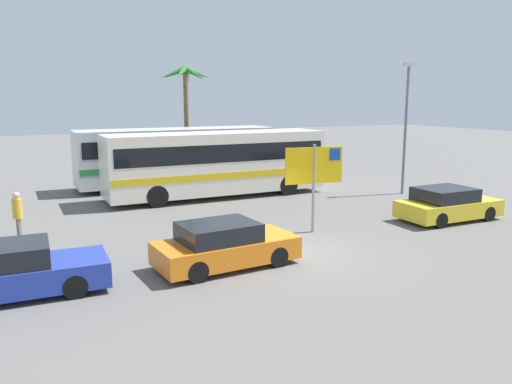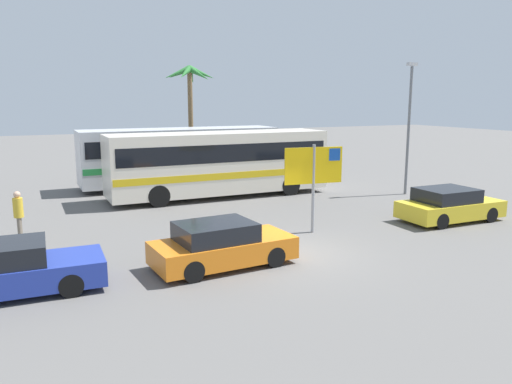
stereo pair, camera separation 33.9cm
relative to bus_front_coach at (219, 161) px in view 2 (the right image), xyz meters
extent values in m
plane|color=#605E5B|center=(-1.40, -9.67, -1.78)|extent=(120.00, 120.00, 0.00)
cube|color=silver|center=(0.00, 0.00, -0.06)|extent=(10.81, 2.62, 2.90)
cube|color=black|center=(0.00, 0.00, 0.49)|extent=(10.37, 2.65, 0.84)
cube|color=gold|center=(0.00, 0.00, -0.57)|extent=(10.70, 2.65, 0.32)
cylinder|color=black|center=(3.35, 1.19, -1.28)|extent=(1.00, 0.28, 1.00)
cylinder|color=black|center=(3.35, -1.19, -1.28)|extent=(1.00, 0.28, 1.00)
cylinder|color=black|center=(-3.35, 1.19, -1.28)|extent=(1.00, 0.28, 1.00)
cylinder|color=black|center=(-3.35, -1.19, -1.28)|extent=(1.00, 0.28, 1.00)
cube|color=silver|center=(-0.79, 3.90, -0.06)|extent=(10.81, 2.62, 2.90)
cube|color=black|center=(-0.79, 3.90, 0.49)|extent=(10.37, 2.65, 0.84)
cube|color=#23843D|center=(-0.79, 3.90, -0.57)|extent=(10.70, 2.65, 0.32)
cylinder|color=black|center=(2.56, 5.09, -1.28)|extent=(1.00, 0.28, 1.00)
cylinder|color=black|center=(2.56, 2.72, -1.28)|extent=(1.00, 0.28, 1.00)
cylinder|color=black|center=(-4.14, 5.09, -1.28)|extent=(1.00, 0.28, 1.00)
cylinder|color=black|center=(-4.14, 2.72, -1.28)|extent=(1.00, 0.28, 1.00)
cylinder|color=gray|center=(0.63, -7.80, -0.18)|extent=(0.11, 0.11, 3.20)
cube|color=yellow|center=(0.63, -7.80, 0.67)|extent=(2.19, 0.33, 1.30)
cube|color=#1447A8|center=(1.42, -7.90, 1.04)|extent=(0.45, 0.12, 0.44)
cube|color=#23389E|center=(-9.26, -9.66, -1.30)|extent=(4.60, 1.87, 0.64)
cylinder|color=black|center=(-7.82, -8.92, -1.48)|extent=(0.60, 0.18, 0.60)
cylinder|color=black|center=(-7.88, -10.50, -1.48)|extent=(0.60, 0.18, 0.60)
cube|color=orange|center=(-3.66, -9.91, -1.30)|extent=(4.19, 2.06, 0.64)
cube|color=black|center=(-3.90, -9.93, -0.72)|extent=(2.23, 1.78, 0.52)
cylinder|color=black|center=(-2.46, -9.01, -1.48)|extent=(0.61, 0.20, 0.60)
cylinder|color=black|center=(-2.34, -10.63, -1.48)|extent=(0.61, 0.20, 0.60)
cylinder|color=black|center=(-4.98, -9.19, -1.48)|extent=(0.61, 0.20, 0.60)
cylinder|color=black|center=(-4.86, -10.81, -1.48)|extent=(0.61, 0.20, 0.60)
cube|color=yellow|center=(6.50, -8.61, -1.30)|extent=(4.13, 1.91, 0.64)
cube|color=black|center=(6.26, -8.61, -0.72)|extent=(2.16, 1.74, 0.52)
cylinder|color=black|center=(7.79, -7.76, -1.48)|extent=(0.60, 0.17, 0.60)
cylinder|color=black|center=(7.77, -9.48, -1.48)|extent=(0.60, 0.17, 0.60)
cylinder|color=black|center=(5.24, -7.73, -1.48)|extent=(0.60, 0.17, 0.60)
cylinder|color=black|center=(5.22, -9.46, -1.48)|extent=(0.60, 0.17, 0.60)
cylinder|color=#706656|center=(-9.00, -4.70, -1.36)|extent=(0.13, 0.13, 0.84)
cylinder|color=#706656|center=(-8.98, -4.52, -1.36)|extent=(0.13, 0.13, 0.84)
cylinder|color=gold|center=(-8.99, -4.61, -0.61)|extent=(0.32, 0.32, 0.67)
sphere|color=tan|center=(-8.99, -4.61, -0.16)|extent=(0.23, 0.23, 0.23)
cylinder|color=slate|center=(8.82, -3.42, 1.39)|extent=(0.14, 0.14, 6.34)
cube|color=#B2B2B7|center=(8.82, -3.42, 4.66)|extent=(0.56, 0.20, 0.16)
cylinder|color=brown|center=(1.55, 9.27, 1.48)|extent=(0.32, 0.32, 6.52)
cone|color=#2D7533|center=(2.43, 9.35, 4.64)|extent=(1.94, 0.62, 1.01)
cone|color=#2D7533|center=(1.91, 10.02, 4.51)|extent=(1.19, 1.86, 1.25)
cone|color=#2D7533|center=(1.07, 10.02, 4.66)|extent=(1.40, 1.84, 0.97)
cone|color=#2D7533|center=(0.69, 9.17, 4.62)|extent=(1.93, 0.66, 1.06)
cone|color=#2D7533|center=(1.04, 8.57, 4.61)|extent=(1.48, 1.79, 1.06)
cone|color=#2D7533|center=(1.94, 8.51, 4.57)|extent=(1.24, 1.88, 1.15)
camera|label=1|loc=(-8.98, -22.71, 3.00)|focal=35.03mm
camera|label=2|loc=(-8.67, -22.86, 3.00)|focal=35.03mm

